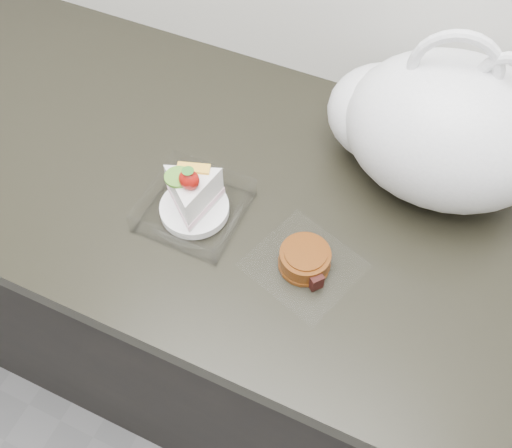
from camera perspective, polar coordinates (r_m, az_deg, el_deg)
counter at (r=1.36m, az=-0.38°, el=-8.15°), size 2.04×0.64×0.90m
cake_tray at (r=0.92m, az=-6.28°, el=2.29°), size 0.16×0.16×0.12m
mooncake_wrap at (r=0.88m, az=4.92°, el=-3.69°), size 0.20×0.19×0.04m
plastic_bag at (r=0.95m, az=17.43°, el=9.24°), size 0.37×0.26×0.30m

